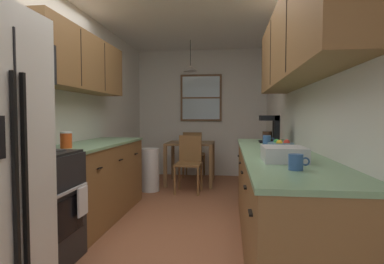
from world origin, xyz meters
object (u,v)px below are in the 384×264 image
at_px(mug_spare, 267,140).
at_px(table_serving_bowl, 188,141).
at_px(mug_by_coffeemaker, 296,162).
at_px(dining_chair_near, 189,161).
at_px(storage_canister, 66,140).
at_px(fruit_bowl, 281,145).
at_px(stove_range, 32,208).
at_px(dining_table, 190,150).
at_px(coffee_maker, 272,128).
at_px(dining_chair_far, 193,152).
at_px(microwave_over_range, 14,60).
at_px(dish_rack, 284,154).
at_px(trash_bin, 150,170).

xyz_separation_m(mug_spare, table_serving_bowl, (-1.13, 2.09, -0.18)).
bearing_deg(mug_by_coffeemaker, dining_chair_near, 108.19).
xyz_separation_m(storage_canister, fruit_bowl, (2.05, 0.15, -0.04)).
xyz_separation_m(stove_range, dining_chair_near, (0.92, 2.66, 0.03)).
xyz_separation_m(dining_table, mug_spare, (1.09, -2.16, 0.34)).
bearing_deg(mug_spare, coffee_maker, 75.00).
distance_m(stove_range, dining_chair_far, 3.94).
bearing_deg(table_serving_bowl, coffee_maker, -54.99).
bearing_deg(mug_spare, dining_chair_far, 111.95).
xyz_separation_m(microwave_over_range, dining_chair_far, (0.97, 3.85, -1.15)).
height_order(dining_chair_far, mug_spare, mug_spare).
distance_m(stove_range, dish_rack, 2.00).
xyz_separation_m(mug_spare, dish_rack, (-0.02, -1.19, -0.00)).
relative_size(stove_range, trash_bin, 1.59).
height_order(dining_chair_near, storage_canister, storage_canister).
distance_m(storage_canister, mug_spare, 2.04).
distance_m(mug_spare, dish_rack, 1.19).
xyz_separation_m(coffee_maker, mug_by_coffeemaker, (-0.11, -1.90, -0.12)).
xyz_separation_m(coffee_maker, mug_spare, (-0.09, -0.35, -0.11)).
bearing_deg(coffee_maker, mug_by_coffeemaker, -93.17).
bearing_deg(trash_bin, dining_chair_near, 3.28).
xyz_separation_m(dining_table, dining_chair_far, (-0.02, 0.59, -0.12)).
xyz_separation_m(trash_bin, fruit_bowl, (1.75, -1.92, 0.59)).
height_order(storage_canister, coffee_maker, coffee_maker).
relative_size(trash_bin, dish_rack, 2.04).
relative_size(microwave_over_range, dining_table, 0.69).
relative_size(trash_bin, table_serving_bowl, 3.22).
height_order(dining_chair_near, mug_by_coffeemaker, mug_by_coffeemaker).
height_order(stove_range, trash_bin, stove_range).
bearing_deg(dining_table, trash_bin, -132.56).
relative_size(microwave_over_range, dining_chair_near, 0.63).
distance_m(dining_table, dining_chair_far, 0.60).
height_order(trash_bin, table_serving_bowl, table_serving_bowl).
distance_m(dining_chair_near, dining_chair_far, 1.19).
distance_m(microwave_over_range, dining_table, 3.55).
bearing_deg(fruit_bowl, storage_canister, -175.90).
bearing_deg(dining_chair_near, dish_rack, -69.82).
relative_size(microwave_over_range, dining_chair_far, 0.63).
xyz_separation_m(stove_range, trash_bin, (0.29, 2.63, -0.12)).
bearing_deg(fruit_bowl, dining_chair_near, 119.92).
relative_size(storage_canister, coffee_maker, 0.50).
bearing_deg(coffee_maker, dining_chair_near, 132.76).
relative_size(mug_spare, dish_rack, 0.36).
xyz_separation_m(stove_range, mug_by_coffeemaker, (1.95, -0.46, 0.47)).
bearing_deg(dining_chair_far, dining_table, -88.27).
xyz_separation_m(microwave_over_range, mug_by_coffeemaker, (2.06, -0.46, -0.71)).
height_order(mug_by_coffeemaker, table_serving_bowl, mug_by_coffeemaker).
bearing_deg(stove_range, mug_spare, 29.09).
xyz_separation_m(mug_spare, fruit_bowl, (0.08, -0.38, -0.02)).
distance_m(microwave_over_range, storage_canister, 0.88).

